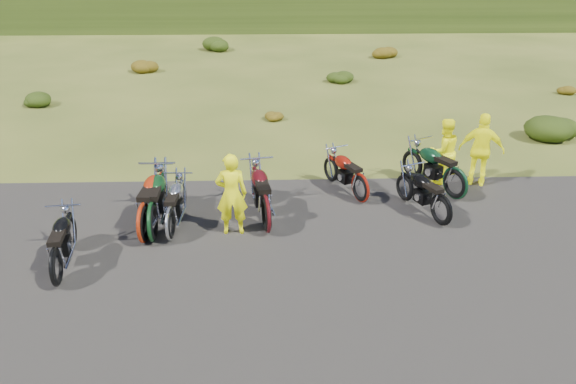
{
  "coord_description": "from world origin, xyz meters",
  "views": [
    {
      "loc": [
        -0.43,
        -9.2,
        5.73
      ],
      "look_at": [
        -0.11,
        1.04,
        1.04
      ],
      "focal_mm": 35.0,
      "sensor_mm": 36.0,
      "label": 1
    }
  ],
  "objects_px": {
    "motorcycle_7": "(453,199)",
    "person_middle": "(232,196)",
    "motorcycle_0": "(60,285)",
    "motorcycle_3": "(172,240)"
  },
  "relations": [
    {
      "from": "motorcycle_7",
      "to": "person_middle",
      "type": "bearing_deg",
      "value": 77.93
    },
    {
      "from": "motorcycle_0",
      "to": "person_middle",
      "type": "height_order",
      "value": "person_middle"
    },
    {
      "from": "motorcycle_7",
      "to": "motorcycle_3",
      "type": "bearing_deg",
      "value": 76.8
    },
    {
      "from": "motorcycle_3",
      "to": "person_middle",
      "type": "height_order",
      "value": "person_middle"
    },
    {
      "from": "motorcycle_0",
      "to": "person_middle",
      "type": "distance_m",
      "value": 3.64
    },
    {
      "from": "motorcycle_3",
      "to": "person_middle",
      "type": "distance_m",
      "value": 1.56
    },
    {
      "from": "motorcycle_0",
      "to": "motorcycle_7",
      "type": "height_order",
      "value": "motorcycle_7"
    },
    {
      "from": "motorcycle_7",
      "to": "person_middle",
      "type": "height_order",
      "value": "person_middle"
    },
    {
      "from": "motorcycle_0",
      "to": "person_middle",
      "type": "relative_size",
      "value": 1.14
    },
    {
      "from": "motorcycle_0",
      "to": "motorcycle_7",
      "type": "relative_size",
      "value": 0.91
    }
  ]
}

